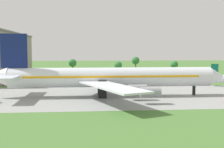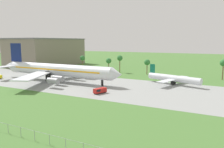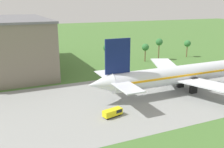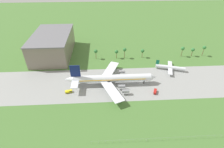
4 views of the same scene
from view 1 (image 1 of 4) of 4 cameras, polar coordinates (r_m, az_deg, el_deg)
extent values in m
plane|color=#477233|center=(93.07, 15.24, -4.08)|extent=(600.00, 600.00, 0.00)
cube|color=gray|center=(93.07, 15.24, -4.08)|extent=(320.00, 44.00, 0.02)
cylinder|color=silver|center=(86.03, 0.00, -0.66)|extent=(61.88, 5.99, 5.99)
cone|color=silver|center=(94.84, 20.50, -0.46)|extent=(4.79, 5.87, 5.87)
cube|color=#EFA314|center=(85.99, 0.00, -0.37)|extent=(52.60, 6.11, 0.60)
cube|color=navy|center=(88.11, -19.31, 4.46)|extent=(7.78, 0.50, 10.18)
cube|color=silver|center=(88.49, -19.36, -0.20)|extent=(5.39, 23.95, 0.30)
cube|color=silver|center=(72.34, -0.23, -2.54)|extent=(17.57, 28.54, 0.44)
cube|color=silver|center=(99.76, -1.51, -0.51)|extent=(17.57, 28.54, 0.44)
cylinder|color=gray|center=(80.13, 5.16, -3.10)|extent=(5.39, 2.69, 2.69)
cylinder|color=gray|center=(74.79, 7.79, -3.70)|extent=(5.39, 2.69, 2.69)
cylinder|color=gray|center=(94.20, 3.65, -1.91)|extent=(5.39, 2.69, 2.69)
cylinder|color=gray|center=(100.44, 4.51, -1.49)|extent=(5.39, 2.69, 2.69)
cube|color=black|center=(92.29, 16.31, -2.52)|extent=(0.70, 0.90, 5.31)
cube|color=black|center=(82.95, -1.94, -3.14)|extent=(2.40, 1.20, 5.31)
cube|color=black|center=(89.46, -2.15, -2.55)|extent=(2.40, 1.20, 5.31)
cube|color=#0F6647|center=(118.40, 20.13, 0.91)|extent=(2.73, 1.06, 4.33)
cylinder|color=brown|center=(129.17, -7.99, 0.24)|extent=(0.56, 0.56, 7.85)
sphere|color=#337538|center=(128.89, -8.02, 2.25)|extent=(3.60, 3.60, 3.60)
cylinder|color=brown|center=(135.14, 12.51, 0.18)|extent=(0.56, 0.56, 6.91)
sphere|color=#337538|center=(134.88, 12.54, 1.89)|extent=(3.60, 3.60, 3.60)
cylinder|color=brown|center=(130.78, 4.81, 0.55)|extent=(0.56, 0.56, 8.84)
sphere|color=#337538|center=(130.50, 4.82, 2.75)|extent=(3.60, 3.60, 3.60)
cylinder|color=brown|center=(129.75, 1.25, 0.06)|extent=(0.56, 0.56, 6.72)
sphere|color=#337538|center=(129.48, 1.25, 1.81)|extent=(3.60, 3.60, 3.60)
camera|label=2|loc=(81.25, 84.93, 4.68)|focal=35.00mm
camera|label=3|loc=(58.05, -73.06, 15.97)|focal=40.00mm
camera|label=4|loc=(79.93, 175.64, 64.55)|focal=28.00mm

